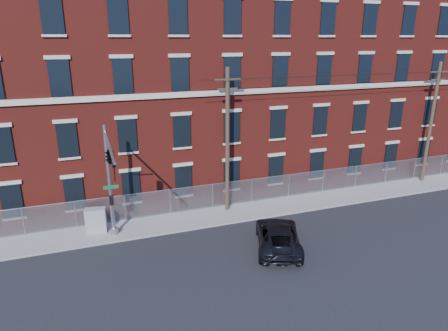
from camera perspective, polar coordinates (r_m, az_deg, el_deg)
The scene contains 10 objects.
ground at distance 23.41m, azimuth 0.60°, elevation -12.60°, with size 140.00×140.00×0.00m, color black.
sidewalk at distance 32.76m, azimuth 17.54°, elevation -4.11°, with size 65.00×3.00×0.12m, color gray.
mill_building at distance 38.13m, azimuth 10.55°, elevation 12.01°, with size 55.30×14.32×16.30m.
chain_link_fence at distance 33.39m, azimuth 16.37°, elevation -1.76°, with size 59.06×0.06×1.85m.
traffic_signal_mast at distance 22.09m, azimuth -16.15°, elevation 0.07°, with size 0.90×6.75×7.00m.
utility_pole_near at distance 26.92m, azimuth 0.49°, elevation 3.84°, with size 1.80×0.28×10.00m.
utility_pole_mid at distance 37.07m, azimuth 27.75°, elevation 5.69°, with size 1.80×0.28×10.00m.
overhead_wires at distance 36.59m, azimuth 28.62°, elevation 11.47°, with size 40.00×0.62×0.62m.
pickup_truck at distance 23.92m, azimuth 7.81°, elevation -10.06°, with size 2.44×5.30×1.47m, color black.
utility_cabinet at distance 26.46m, azimuth -18.00°, elevation -7.53°, with size 1.26×0.63×1.58m, color gray.
Camera 1 is at (-7.03, -18.90, 11.90)m, focal length 31.66 mm.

